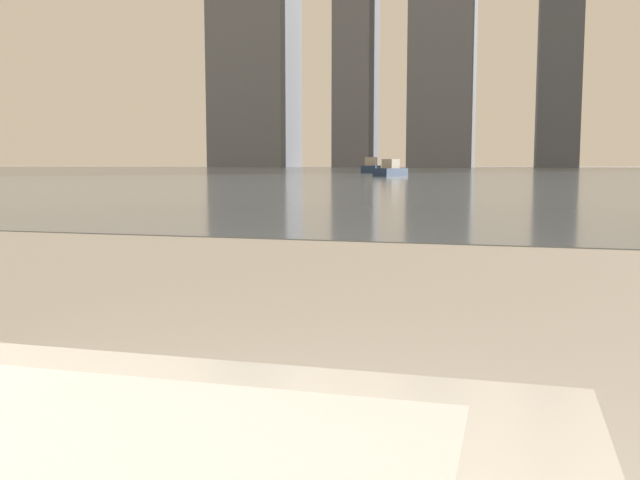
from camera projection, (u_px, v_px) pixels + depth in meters
harbor_water at (505, 172)px, 59.75m from camera, size 180.00×110.00×0.01m
harbor_boat_2 at (371, 167)px, 53.19m from camera, size 1.24×3.18×1.17m
harbor_boat_3 at (391, 170)px, 40.42m from camera, size 1.67×2.75×0.97m
skyline_tower_1 at (356, 67)px, 118.25m from camera, size 6.14×9.03×33.00m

